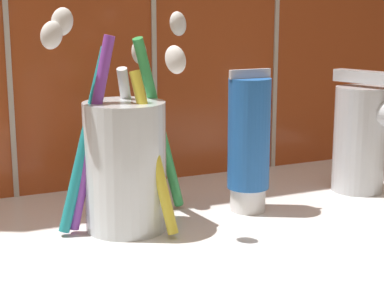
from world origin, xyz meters
TOP-DOWN VIEW (x-y plane):
  - sink_counter at (0.00, 0.00)cm, footprint 58.97×38.73cm
  - toothbrush_cup at (-6.25, 5.76)cm, footprint 14.62×11.89cm
  - toothpaste_tube at (5.46, 5.65)cm, footprint 4.03×3.84cm
  - sink_faucet at (19.04, 6.27)cm, footprint 5.86×10.02cm

SIDE VIEW (x-z plane):
  - sink_counter at x=0.00cm, z-range 0.00..2.00cm
  - sink_faucet at x=19.04cm, z-range 1.75..13.99cm
  - toothbrush_cup at x=-6.25cm, z-range -1.20..17.34cm
  - toothpaste_tube at x=5.46cm, z-range 1.91..14.92cm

